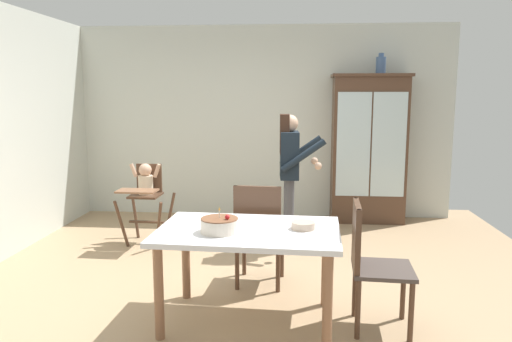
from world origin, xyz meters
TOP-DOWN VIEW (x-y plane):
  - ground_plane at (0.00, 0.00)m, footprint 6.24×6.24m
  - wall_back at (0.00, 2.63)m, footprint 5.32×0.06m
  - china_cabinet at (1.47, 2.37)m, footprint 1.04×0.48m
  - ceramic_vase at (1.59, 2.37)m, footprint 0.13×0.13m
  - high_chair_with_toddler at (-1.27, 1.15)m, footprint 0.59×0.69m
  - adult_person at (0.42, 1.04)m, footprint 0.52×0.50m
  - dining_table at (0.12, -0.76)m, footprint 1.41×0.97m
  - birthday_cake at (-0.08, -0.87)m, footprint 0.28×0.28m
  - serving_bowl at (0.54, -0.73)m, footprint 0.18×0.18m
  - dining_chair_far_side at (0.15, -0.09)m, footprint 0.47×0.47m
  - dining_chair_right_end at (1.03, -0.80)m, footprint 0.47×0.47m

SIDE VIEW (x-z plane):
  - ground_plane at x=0.00m, z-range 0.00..0.00m
  - dining_chair_far_side at x=0.15m, z-range 0.08..1.04m
  - dining_chair_right_end at x=1.03m, z-range 0.08..1.04m
  - dining_table at x=0.12m, z-range 0.27..1.01m
  - high_chair_with_toddler at x=-1.27m, z-range 0.18..1.13m
  - serving_bowl at x=0.54m, z-range 0.74..0.79m
  - birthday_cake at x=-0.08m, z-range 0.70..0.89m
  - adult_person at x=0.42m, z-range 0.20..1.73m
  - china_cabinet at x=1.47m, z-range 0.01..2.02m
  - wall_back at x=0.00m, z-range 0.00..2.70m
  - ceramic_vase at x=1.59m, z-range 2.00..2.27m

